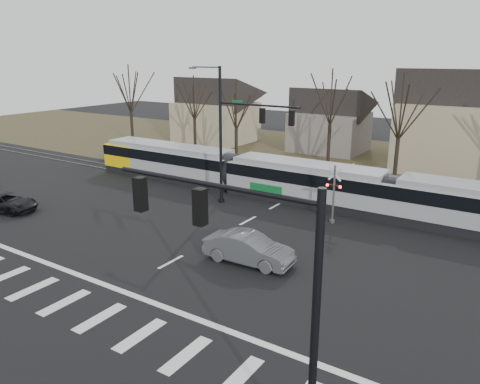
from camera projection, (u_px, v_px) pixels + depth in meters
The scene contains 16 objects.
ground at pixel (145, 276), 24.09m from camera, with size 140.00×140.00×0.00m, color black.
grass_verge at pixel (357, 162), 49.84m from camera, with size 140.00×28.00×0.01m, color #38331E.
crosswalk at pixel (82, 310), 20.87m from camera, with size 27.00×2.60×0.01m.
stop_line at pixel (119, 290), 22.64m from camera, with size 28.00×0.35×0.01m, color silver.
lane_dashes at pixel (288, 199), 36.96m from camera, with size 0.18×30.00×0.01m.
rail_pair at pixel (287, 199), 36.80m from camera, with size 90.00×1.52×0.06m.
tram at pixel (305, 181), 35.78m from camera, with size 41.17×3.06×3.12m.
sedan at pixel (249, 248), 25.43m from camera, with size 5.11×2.04×1.65m, color #53565A.
suv at pixel (6, 202), 34.00m from camera, with size 5.09×3.26×1.31m, color black.
signal_pole_near_right at pixel (252, 279), 12.52m from camera, with size 6.72×0.44×8.00m.
signal_pole_far at pixel (238, 130), 33.80m from camera, with size 9.28×0.44×10.20m.
rail_crossing_signal at pixel (333, 196), 31.24m from camera, with size 1.08×0.36×4.00m.
tree_row at pixel (360, 123), 42.56m from camera, with size 59.20×7.20×10.00m.
house_a at pixel (216, 107), 60.65m from camera, with size 9.72×8.64×8.60m.
house_b at pixel (330, 117), 54.56m from camera, with size 8.64×7.56×7.65m.
house_c at pixel (456, 118), 44.47m from camera, with size 10.80×8.64×10.10m.
Camera 1 is at (16.04, -15.70, 10.93)m, focal length 35.00 mm.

